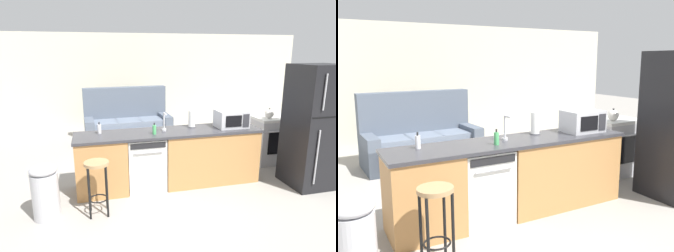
{
  "view_description": "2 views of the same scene",
  "coord_description": "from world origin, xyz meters",
  "views": [
    {
      "loc": [
        -1.01,
        -4.4,
        2.13
      ],
      "look_at": [
        0.16,
        0.15,
        0.94
      ],
      "focal_mm": 32.0,
      "sensor_mm": 36.0,
      "label": 1
    },
    {
      "loc": [
        -1.88,
        -3.51,
        1.82
      ],
      "look_at": [
        0.15,
        0.15,
        1.04
      ],
      "focal_mm": 38.0,
      "sensor_mm": 36.0,
      "label": 2
    }
  ],
  "objects": [
    {
      "name": "paper_towel_roll",
      "position": [
        0.57,
        0.16,
        1.04
      ],
      "size": [
        0.14,
        0.14,
        0.28
      ],
      "color": "#4C4C51",
      "rests_on": "kitchen_counter"
    },
    {
      "name": "couch",
      "position": [
        -0.21,
        2.68,
        0.39
      ],
      "size": [
        2.04,
        0.99,
        1.27
      ],
      "color": "#515B6B",
      "rests_on": "ground_plane"
    },
    {
      "name": "kitchen_counter",
      "position": [
        0.24,
        0.0,
        0.42
      ],
      "size": [
        2.94,
        0.66,
        0.9
      ],
      "color": "#B77F47",
      "rests_on": "ground_plane"
    },
    {
      "name": "sink_faucet",
      "position": [
        0.07,
        0.02,
        1.03
      ],
      "size": [
        0.07,
        0.18,
        0.3
      ],
      "color": "silver",
      "rests_on": "kitchen_counter"
    },
    {
      "name": "bar_stool",
      "position": [
        -1.0,
        -0.66,
        0.54
      ],
      "size": [
        0.32,
        0.32,
        0.74
      ],
      "color": "tan",
      "rests_on": "ground_plane"
    },
    {
      "name": "dish_soap_bottle",
      "position": [
        -0.93,
        0.13,
        0.97
      ],
      "size": [
        0.06,
        0.06,
        0.18
      ],
      "color": "silver",
      "rests_on": "kitchen_counter"
    },
    {
      "name": "soap_bottle",
      "position": [
        -0.12,
        -0.11,
        0.97
      ],
      "size": [
        0.06,
        0.06,
        0.18
      ],
      "color": "#4CB266",
      "rests_on": "kitchen_counter"
    },
    {
      "name": "wall_back",
      "position": [
        0.3,
        4.2,
        1.3
      ],
      "size": [
        10.0,
        0.06,
        2.6
      ],
      "color": "beige",
      "rests_on": "ground_plane"
    },
    {
      "name": "ground_plane",
      "position": [
        0.0,
        0.0,
        0.0
      ],
      "size": [
        24.0,
        24.0,
        0.0
      ],
      "primitive_type": "plane",
      "color": "gray"
    },
    {
      "name": "kettle",
      "position": [
        2.18,
        0.42,
        0.99
      ],
      "size": [
        0.21,
        0.17,
        0.19
      ],
      "color": "silver",
      "rests_on": "stove_range"
    },
    {
      "name": "microwave",
      "position": [
        1.2,
        -0.0,
        1.04
      ],
      "size": [
        0.5,
        0.37,
        0.28
      ],
      "color": "#B7B7BC",
      "rests_on": "kitchen_counter"
    },
    {
      "name": "dishwasher",
      "position": [
        -0.25,
        -0.0,
        0.42
      ],
      "size": [
        0.58,
        0.61,
        0.84
      ],
      "color": "white",
      "rests_on": "ground_plane"
    },
    {
      "name": "stove_range",
      "position": [
        2.35,
        0.55,
        0.45
      ],
      "size": [
        0.76,
        0.68,
        0.9
      ],
      "color": "#B7B7BC",
      "rests_on": "ground_plane"
    },
    {
      "name": "trash_bin",
      "position": [
        -1.66,
        -0.6,
        0.38
      ],
      "size": [
        0.35,
        0.35,
        0.74
      ],
      "color": "#B7B7BC",
      "rests_on": "ground_plane"
    }
  ]
}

